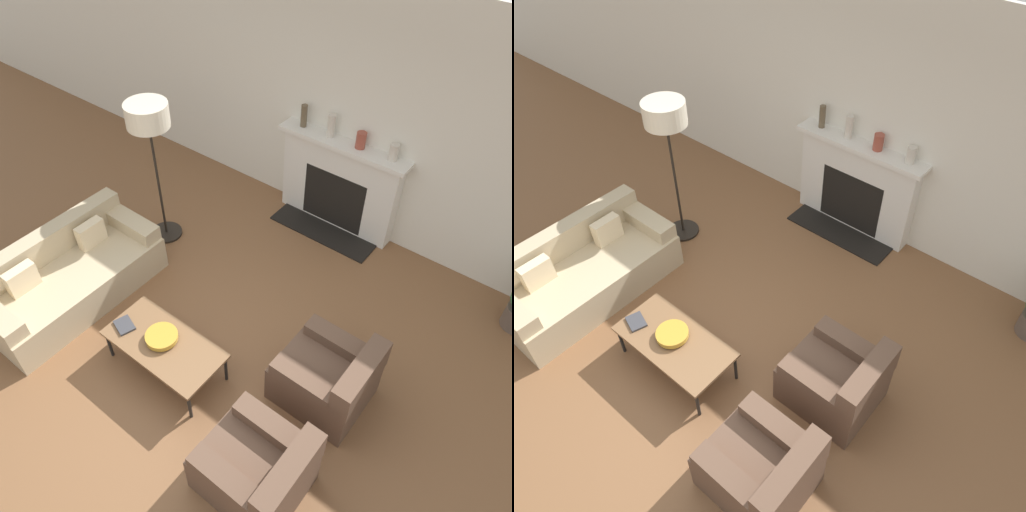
% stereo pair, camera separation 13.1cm
% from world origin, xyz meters
% --- Properties ---
extents(ground_plane, '(18.00, 18.00, 0.00)m').
position_xyz_m(ground_plane, '(0.00, 0.00, 0.00)').
color(ground_plane, brown).
extents(wall_back, '(18.00, 0.06, 2.90)m').
position_xyz_m(wall_back, '(0.00, 3.09, 1.45)').
color(wall_back, silver).
rests_on(wall_back, ground_plane).
extents(fireplace, '(1.65, 0.59, 1.19)m').
position_xyz_m(fireplace, '(-0.21, 2.95, 0.58)').
color(fireplace, silver).
rests_on(fireplace, ground_plane).
extents(couch, '(0.90, 1.94, 0.74)m').
position_xyz_m(couch, '(-1.84, 0.08, 0.29)').
color(couch, tan).
rests_on(couch, ground_plane).
extents(armchair_near, '(0.82, 0.72, 0.78)m').
position_xyz_m(armchair_near, '(1.07, -0.32, 0.30)').
color(armchair_near, brown).
rests_on(armchair_near, ground_plane).
extents(armchair_far, '(0.82, 0.72, 0.78)m').
position_xyz_m(armchair_far, '(1.07, 0.72, 0.30)').
color(armchair_far, brown).
rests_on(armchair_far, ground_plane).
extents(coffee_table, '(1.17, 0.58, 0.39)m').
position_xyz_m(coffee_table, '(-0.33, 0.04, 0.37)').
color(coffee_table, brown).
rests_on(coffee_table, ground_plane).
extents(bowl, '(0.31, 0.31, 0.07)m').
position_xyz_m(bowl, '(-0.37, 0.06, 0.44)').
color(bowl, '#BC8E2D').
rests_on(bowl, coffee_table).
extents(book, '(0.24, 0.21, 0.02)m').
position_xyz_m(book, '(-0.77, -0.05, 0.41)').
color(book, '#38383D').
rests_on(book, coffee_table).
extents(floor_lamp, '(0.47, 0.47, 1.79)m').
position_xyz_m(floor_lamp, '(-1.77, 1.44, 1.52)').
color(floor_lamp, black).
rests_on(floor_lamp, ground_plane).
extents(mantel_vase_left, '(0.08, 0.08, 0.27)m').
position_xyz_m(mantel_vase_left, '(-0.79, 2.96, 1.32)').
color(mantel_vase_left, brown).
rests_on(mantel_vase_left, fireplace).
extents(mantel_vase_center_left, '(0.09, 0.09, 0.28)m').
position_xyz_m(mantel_vase_center_left, '(-0.41, 2.96, 1.32)').
color(mantel_vase_center_left, beige).
rests_on(mantel_vase_center_left, fireplace).
extents(mantel_vase_center_right, '(0.11, 0.11, 0.19)m').
position_xyz_m(mantel_vase_center_right, '(-0.02, 2.96, 1.28)').
color(mantel_vase_center_right, brown).
rests_on(mantel_vase_center_right, fireplace).
extents(mantel_vase_right, '(0.10, 0.10, 0.19)m').
position_xyz_m(mantel_vase_right, '(0.39, 2.96, 1.28)').
color(mantel_vase_right, beige).
rests_on(mantel_vase_right, fireplace).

